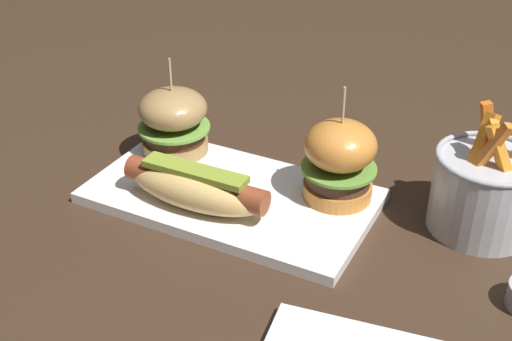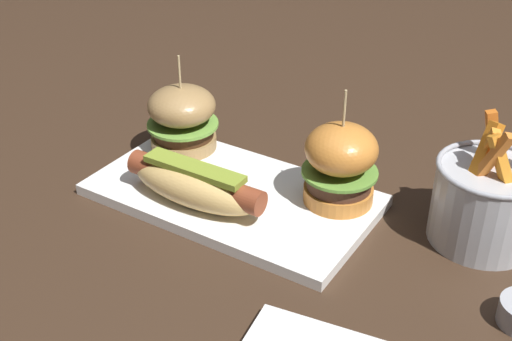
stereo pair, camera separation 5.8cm
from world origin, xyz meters
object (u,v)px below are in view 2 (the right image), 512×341
Objects in this scene: slider_left at (182,117)px; slider_right at (340,164)px; platter_main at (232,195)px; hot_dog at (195,184)px; fries_bucket at (487,201)px.

slider_left is 0.92× the size of slider_right.
slider_right is (0.12, 0.05, 0.06)m from platter_main.
slider_left reaches higher than hot_dog.
slider_right is at bearing -167.93° from fries_bucket.
fries_bucket is at bearing 4.03° from slider_left.
slider_right reaches higher than fries_bucket.
slider_right is at bearing -1.61° from slider_left.
slider_left is 0.41m from fries_bucket.
fries_bucket is (0.29, 0.09, 0.04)m from platter_main.
slider_left is 0.24m from slider_right.
slider_right reaches higher than slider_left.
platter_main is 0.14m from slider_left.
fries_bucket reaches higher than platter_main.
platter_main is at bearing -25.56° from slider_left.
hot_dog is at bearing -114.55° from platter_main.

